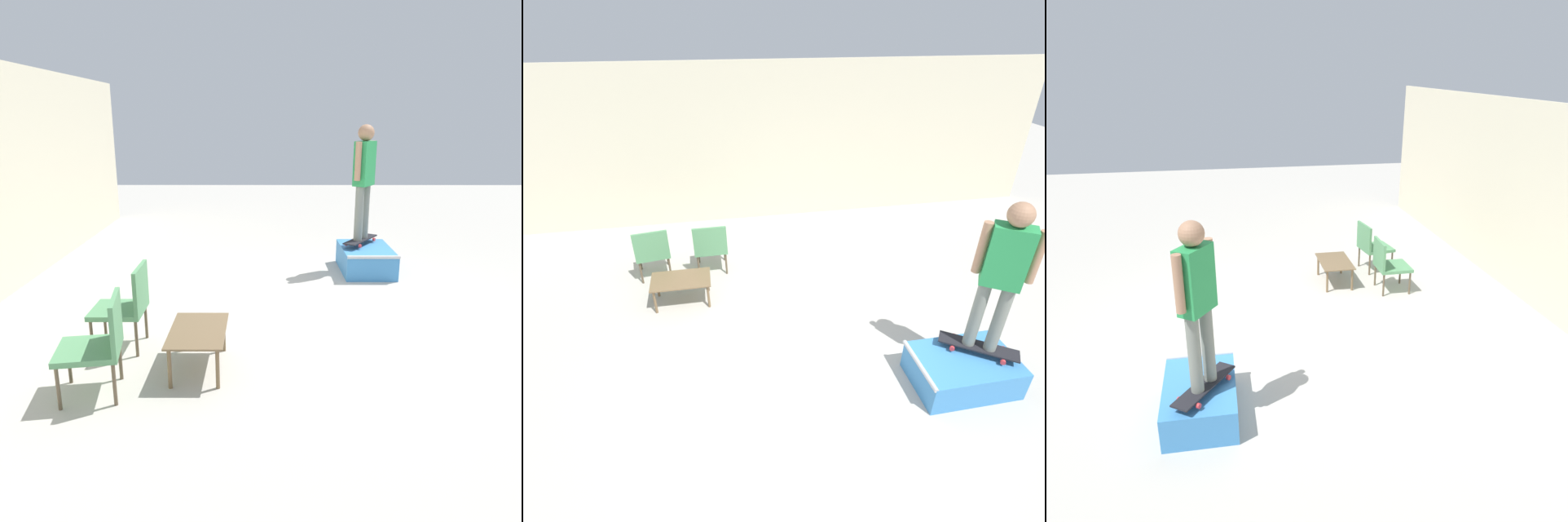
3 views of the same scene
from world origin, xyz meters
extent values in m
plane|color=#B7B2A8|center=(0.00, 0.00, 0.00)|extent=(24.00, 24.00, 0.00)
cube|color=beige|center=(0.00, 4.24, 1.50)|extent=(12.00, 0.06, 3.00)
cube|color=#3D84C6|center=(1.70, -0.75, 0.19)|extent=(1.12, 0.75, 0.37)
cylinder|color=#B7B7BC|center=(1.15, -0.75, 0.37)|extent=(0.05, 0.75, 0.05)
cube|color=black|center=(1.87, -0.69, 0.46)|extent=(0.80, 0.65, 0.02)
cylinder|color=red|center=(2.15, -0.75, 0.42)|extent=(0.06, 0.06, 0.05)
cylinder|color=red|center=(2.02, -0.93, 0.42)|extent=(0.06, 0.06, 0.05)
cylinder|color=red|center=(1.72, -0.45, 0.42)|extent=(0.06, 0.06, 0.05)
cylinder|color=red|center=(1.59, -0.64, 0.42)|extent=(0.06, 0.06, 0.05)
cylinder|color=gray|center=(1.78, -0.63, 0.88)|extent=(0.13, 0.13, 0.83)
cylinder|color=gray|center=(1.96, -0.75, 0.88)|extent=(0.13, 0.13, 0.83)
cube|color=#28934C|center=(1.87, -0.69, 1.62)|extent=(0.43, 0.38, 0.65)
cylinder|color=#A87A5B|center=(1.67, -0.55, 1.67)|extent=(0.09, 0.09, 0.56)
cylinder|color=#A87A5B|center=(2.07, -0.83, 1.67)|extent=(0.09, 0.09, 0.56)
sphere|color=#A87A5B|center=(1.87, -0.69, 2.07)|extent=(0.24, 0.24, 0.24)
cube|color=brown|center=(-1.46, 1.44, 0.38)|extent=(0.84, 0.52, 0.02)
cylinder|color=brown|center=(-1.83, 1.23, 0.19)|extent=(0.04, 0.04, 0.38)
cylinder|color=brown|center=(-1.09, 1.23, 0.19)|extent=(0.04, 0.04, 0.38)
cylinder|color=brown|center=(-1.83, 1.65, 0.19)|extent=(0.04, 0.04, 0.38)
cylinder|color=brown|center=(-1.09, 1.65, 0.19)|extent=(0.04, 0.04, 0.38)
cylinder|color=brown|center=(-1.74, 2.55, 0.19)|extent=(0.03, 0.03, 0.38)
cylinder|color=brown|center=(-2.18, 2.48, 0.19)|extent=(0.03, 0.03, 0.38)
cylinder|color=brown|center=(-1.67, 2.12, 0.19)|extent=(0.03, 0.03, 0.38)
cylinder|color=brown|center=(-2.11, 2.05, 0.19)|extent=(0.03, 0.03, 0.38)
cube|color=#569360|center=(-1.92, 2.30, 0.41)|extent=(0.60, 0.60, 0.05)
cube|color=#569360|center=(-1.89, 2.06, 0.65)|extent=(0.52, 0.12, 0.44)
cylinder|color=brown|center=(-0.78, 2.52, 0.19)|extent=(0.03, 0.03, 0.38)
cylinder|color=brown|center=(-1.22, 2.52, 0.19)|extent=(0.03, 0.03, 0.38)
cylinder|color=brown|center=(-0.78, 2.08, 0.19)|extent=(0.03, 0.03, 0.38)
cylinder|color=brown|center=(-1.22, 2.08, 0.19)|extent=(0.03, 0.03, 0.38)
cube|color=#569360|center=(-1.00, 2.30, 0.41)|extent=(0.52, 0.52, 0.05)
cube|color=#569360|center=(-1.00, 2.06, 0.65)|extent=(0.52, 0.04, 0.44)
camera|label=1|loc=(-5.82, 0.84, 2.29)|focal=35.00mm
camera|label=2|loc=(-0.91, -3.64, 3.62)|focal=28.00mm
camera|label=3|loc=(6.31, -0.43, 3.49)|focal=35.00mm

